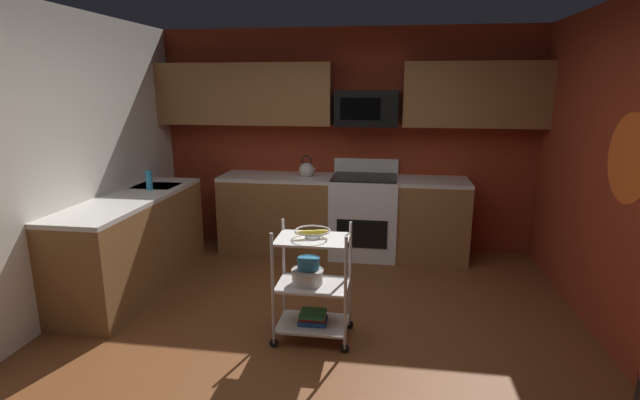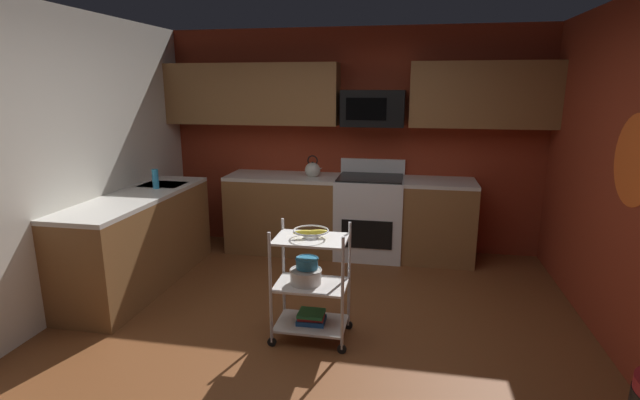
# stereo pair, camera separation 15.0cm
# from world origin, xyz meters

# --- Properties ---
(floor) EXTENTS (4.40, 4.80, 0.04)m
(floor) POSITION_xyz_m (0.00, 0.00, -0.02)
(floor) COLOR brown
(floor) RESTS_ON ground
(wall_back) EXTENTS (4.52, 0.06, 2.60)m
(wall_back) POSITION_xyz_m (0.00, 2.43, 1.30)
(wall_back) COLOR maroon
(wall_back) RESTS_ON ground
(wall_left) EXTENTS (0.06, 4.80, 2.60)m
(wall_left) POSITION_xyz_m (-2.23, 0.00, 1.30)
(wall_left) COLOR silver
(wall_left) RESTS_ON ground
(wall_flower_decal) EXTENTS (0.00, 0.65, 0.65)m
(wall_flower_decal) POSITION_xyz_m (2.20, 0.35, 1.45)
(wall_flower_decal) COLOR #E5591E
(counter_run) EXTENTS (3.63, 2.55, 0.92)m
(counter_run) POSITION_xyz_m (-0.78, 1.58, 0.46)
(counter_run) COLOR brown
(counter_run) RESTS_ON ground
(oven_range) EXTENTS (0.76, 0.65, 1.10)m
(oven_range) POSITION_xyz_m (0.26, 2.10, 0.48)
(oven_range) COLOR white
(oven_range) RESTS_ON ground
(upper_cabinets) EXTENTS (4.40, 0.33, 0.70)m
(upper_cabinets) POSITION_xyz_m (-0.06, 2.23, 1.85)
(upper_cabinets) COLOR brown
(microwave) EXTENTS (0.70, 0.39, 0.40)m
(microwave) POSITION_xyz_m (0.26, 2.21, 1.70)
(microwave) COLOR black
(rolling_cart) EXTENTS (0.61, 0.40, 0.91)m
(rolling_cart) POSITION_xyz_m (-0.02, 0.12, 0.45)
(rolling_cart) COLOR silver
(rolling_cart) RESTS_ON ground
(fruit_bowl) EXTENTS (0.27, 0.27, 0.07)m
(fruit_bowl) POSITION_xyz_m (-0.02, 0.12, 0.88)
(fruit_bowl) COLOR silver
(fruit_bowl) RESTS_ON rolling_cart
(mixing_bowl_large) EXTENTS (0.25, 0.25, 0.11)m
(mixing_bowl_large) POSITION_xyz_m (-0.06, 0.12, 0.52)
(mixing_bowl_large) COLOR silver
(mixing_bowl_large) RESTS_ON rolling_cart
(mixing_bowl_small) EXTENTS (0.18, 0.18, 0.08)m
(mixing_bowl_small) POSITION_xyz_m (-0.06, 0.15, 0.62)
(mixing_bowl_small) COLOR #338CBF
(mixing_bowl_small) RESTS_ON rolling_cart
(book_stack) EXTENTS (0.23, 0.18, 0.09)m
(book_stack) POSITION_xyz_m (-0.02, 0.12, 0.17)
(book_stack) COLOR #1E4C8C
(book_stack) RESTS_ON rolling_cart
(kettle) EXTENTS (0.21, 0.18, 0.26)m
(kettle) POSITION_xyz_m (-0.42, 2.10, 1.00)
(kettle) COLOR beige
(kettle) RESTS_ON counter_run
(dish_soap_bottle) EXTENTS (0.06, 0.06, 0.20)m
(dish_soap_bottle) POSITION_xyz_m (-1.86, 1.14, 1.02)
(dish_soap_bottle) COLOR #2D8CBF
(dish_soap_bottle) RESTS_ON counter_run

